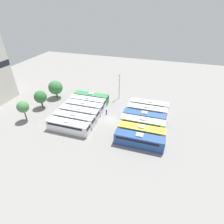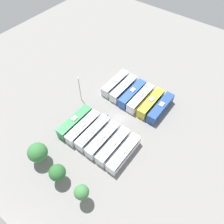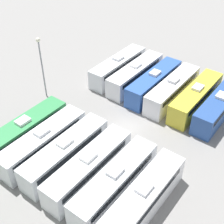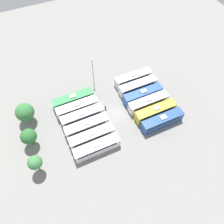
{
  "view_description": "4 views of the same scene",
  "coord_description": "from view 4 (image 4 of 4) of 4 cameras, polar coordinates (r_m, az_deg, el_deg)",
  "views": [
    {
      "loc": [
        -39.25,
        -12.39,
        28.78
      ],
      "look_at": [
        1.55,
        0.22,
        1.63
      ],
      "focal_mm": 28.0,
      "sensor_mm": 36.0,
      "label": 1
    },
    {
      "loc": [
        -21.63,
        31.39,
        50.19
      ],
      "look_at": [
        1.94,
        0.6,
        1.83
      ],
      "focal_mm": 35.0,
      "sensor_mm": 36.0,
      "label": 2
    },
    {
      "loc": [
        -16.85,
        25.23,
        26.04
      ],
      "look_at": [
        1.71,
        0.79,
        2.15
      ],
      "focal_mm": 50.0,
      "sensor_mm": 36.0,
      "label": 3
    },
    {
      "loc": [
        -30.76,
        15.36,
        49.48
      ],
      "look_at": [
        -1.14,
        1.81,
        2.96
      ],
      "focal_mm": 35.0,
      "sensor_mm": 36.0,
      "label": 4
    }
  ],
  "objects": [
    {
      "name": "worker_person",
      "position": [
        60.26,
        -1.71,
        1.15
      ],
      "size": [
        0.36,
        0.36,
        1.81
      ],
      "color": "navy",
      "rests_on": "ground_plane"
    },
    {
      "name": "bus_11",
      "position": [
        61.88,
        -10.06,
        3.25
      ],
      "size": [
        2.63,
        11.55,
        3.38
      ],
      "color": "#338C4C",
      "rests_on": "ground_plane"
    },
    {
      "name": "tree_1",
      "position": [
        55.77,
        -20.96,
        -6.0
      ],
      "size": [
        3.85,
        3.85,
        5.66
      ],
      "color": "brown",
      "rests_on": "ground_plane"
    },
    {
      "name": "bus_10",
      "position": [
        59.99,
        -9.07,
        1.16
      ],
      "size": [
        2.63,
        11.55,
        3.38
      ],
      "color": "silver",
      "rests_on": "ground_plane"
    },
    {
      "name": "light_pole",
      "position": [
        63.48,
        -5.11,
        11.55
      ],
      "size": [
        0.6,
        0.6,
        9.07
      ],
      "color": "gray",
      "rests_on": "ground_plane"
    },
    {
      "name": "bus_8",
      "position": [
        56.35,
        -6.63,
        -3.66
      ],
      "size": [
        2.63,
        11.55,
        3.38
      ],
      "color": "silver",
      "rests_on": "ground_plane"
    },
    {
      "name": "bus_5",
      "position": [
        66.59,
        5.54,
        8.79
      ],
      "size": [
        2.63,
        11.55,
        3.38
      ],
      "color": "silver",
      "rests_on": "ground_plane"
    },
    {
      "name": "bus_0",
      "position": [
        58.34,
        12.95,
        -2.2
      ],
      "size": [
        2.63,
        11.55,
        3.38
      ],
      "color": "#284C93",
      "rests_on": "ground_plane"
    },
    {
      "name": "bus_6",
      "position": [
        53.22,
        -3.99,
        -9.22
      ],
      "size": [
        2.63,
        11.55,
        3.38
      ],
      "color": "white",
      "rests_on": "ground_plane"
    },
    {
      "name": "bus_1",
      "position": [
        59.64,
        11.27,
        0.16
      ],
      "size": [
        2.63,
        11.55,
        3.38
      ],
      "color": "gold",
      "rests_on": "ground_plane"
    },
    {
      "name": "bus_2",
      "position": [
        61.11,
        9.42,
        2.48
      ],
      "size": [
        2.63,
        11.55,
        3.38
      ],
      "color": "white",
      "rests_on": "ground_plane"
    },
    {
      "name": "bus_7",
      "position": [
        54.7,
        -5.31,
        -6.36
      ],
      "size": [
        2.63,
        11.55,
        3.38
      ],
      "color": "silver",
      "rests_on": "ground_plane"
    },
    {
      "name": "ground_plane",
      "position": [
        60.25,
        1.11,
        -0.22
      ],
      "size": [
        129.48,
        129.48,
        0.0
      ],
      "primitive_type": "plane",
      "color": "gray"
    },
    {
      "name": "bus_9",
      "position": [
        58.18,
        -7.75,
        -1.04
      ],
      "size": [
        2.63,
        11.55,
        3.38
      ],
      "color": "silver",
      "rests_on": "ground_plane"
    },
    {
      "name": "bus_3",
      "position": [
        62.62,
        8.05,
        4.5
      ],
      "size": [
        2.63,
        11.55,
        3.38
      ],
      "color": "#2D56A8",
      "rests_on": "ground_plane"
    },
    {
      "name": "tree_0",
      "position": [
        51.48,
        -19.49,
        -12.36
      ],
      "size": [
        3.24,
        3.24,
        5.97
      ],
      "color": "brown",
      "rests_on": "ground_plane"
    },
    {
      "name": "bus_4",
      "position": [
        64.57,
        6.77,
        6.73
      ],
      "size": [
        2.63,
        11.55,
        3.38
      ],
      "color": "white",
      "rests_on": "ground_plane"
    },
    {
      "name": "tree_2",
      "position": [
        60.06,
        -21.83,
        -0.07
      ],
      "size": [
        4.77,
        4.77,
        6.16
      ],
      "color": "brown",
      "rests_on": "ground_plane"
    }
  ]
}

